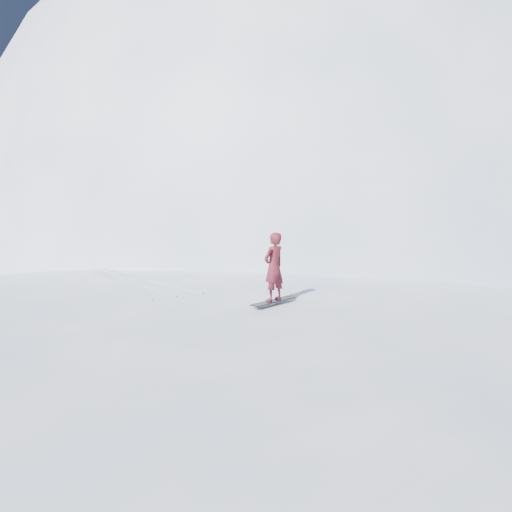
{
  "coord_description": "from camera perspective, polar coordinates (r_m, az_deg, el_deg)",
  "views": [
    {
      "loc": [
        -3.59,
        -10.67,
        5.24
      ],
      "look_at": [
        2.39,
        0.56,
        3.5
      ],
      "focal_mm": 32.0,
      "sensor_mm": 36.0,
      "label": 1
    }
  ],
  "objects": [
    {
      "name": "wind_bumps",
      "position": [
        14.15,
        -14.06,
        -14.19
      ],
      "size": [
        16.0,
        14.4,
        1.0
      ],
      "color": "white",
      "rests_on": "ground"
    },
    {
      "name": "board_tracks",
      "position": [
        15.52,
        -15.35,
        -2.96
      ],
      "size": [
        2.28,
        5.96,
        0.04
      ],
      "color": "silver",
      "rests_on": "ground"
    },
    {
      "name": "near_ridge",
      "position": [
        15.34,
        -9.1,
        -12.29
      ],
      "size": [
        36.0,
        28.0,
        4.8
      ],
      "primitive_type": "ellipsoid",
      "color": "white",
      "rests_on": "ground"
    },
    {
      "name": "ground",
      "position": [
        12.41,
        -8.95,
        -17.28
      ],
      "size": [
        400.0,
        400.0,
        0.0
      ],
      "primitive_type": "plane",
      "color": "white",
      "rests_on": "ground"
    },
    {
      "name": "peak_shoulder",
      "position": [
        33.95,
        -4.07,
        -1.11
      ],
      "size": [
        28.0,
        24.0,
        18.0
      ],
      "primitive_type": "ellipsoid",
      "color": "white",
      "rests_on": "ground"
    },
    {
      "name": "snowboarder",
      "position": [
        12.0,
        2.24,
        -1.36
      ],
      "size": [
        0.76,
        0.62,
        1.81
      ],
      "primitive_type": "imported",
      "rotation": [
        0.0,
        0.0,
        3.46
      ],
      "color": "maroon",
      "rests_on": "snowboard"
    },
    {
      "name": "summit_peak",
      "position": [
        45.02,
        6.84,
        1.05
      ],
      "size": [
        60.0,
        56.0,
        56.0
      ],
      "primitive_type": "ellipsoid",
      "color": "white",
      "rests_on": "ground"
    },
    {
      "name": "snowboard",
      "position": [
        12.18,
        2.22,
        -5.64
      ],
      "size": [
        1.52,
        0.74,
        0.03
      ],
      "primitive_type": "cube",
      "rotation": [
        0.0,
        0.0,
        0.32
      ],
      "color": "black",
      "rests_on": "near_ridge"
    }
  ]
}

